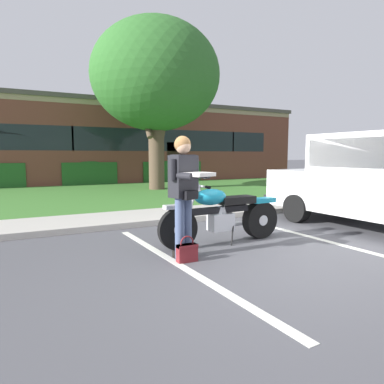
{
  "coord_description": "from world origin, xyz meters",
  "views": [
    {
      "loc": [
        -2.94,
        -3.74,
        1.45
      ],
      "look_at": [
        -0.47,
        1.1,
        0.85
      ],
      "focal_mm": 31.77,
      "sensor_mm": 36.0,
      "label": 1
    }
  ],
  "objects_px": {
    "handbag": "(187,251)",
    "brick_building": "(59,144)",
    "rider_person": "(184,187)",
    "shade_tree": "(156,77)",
    "hedge_center_right": "(170,170)",
    "hedge_center_left": "(89,172)",
    "motorcycle": "(226,213)"
  },
  "relations": [
    {
      "from": "brick_building",
      "to": "hedge_center_left",
      "type": "bearing_deg",
      "value": -82.51
    },
    {
      "from": "handbag",
      "to": "brick_building",
      "type": "relative_size",
      "value": 0.01
    },
    {
      "from": "motorcycle",
      "to": "shade_tree",
      "type": "distance_m",
      "value": 9.41
    },
    {
      "from": "rider_person",
      "to": "shade_tree",
      "type": "relative_size",
      "value": 0.25
    },
    {
      "from": "shade_tree",
      "to": "hedge_center_left",
      "type": "height_order",
      "value": "shade_tree"
    },
    {
      "from": "rider_person",
      "to": "hedge_center_right",
      "type": "bearing_deg",
      "value": 67.53
    },
    {
      "from": "hedge_center_right",
      "to": "brick_building",
      "type": "distance_m",
      "value": 7.53
    },
    {
      "from": "handbag",
      "to": "shade_tree",
      "type": "height_order",
      "value": "shade_tree"
    },
    {
      "from": "hedge_center_left",
      "to": "brick_building",
      "type": "relative_size",
      "value": 0.1
    },
    {
      "from": "motorcycle",
      "to": "shade_tree",
      "type": "bearing_deg",
      "value": 76.47
    },
    {
      "from": "shade_tree",
      "to": "handbag",
      "type": "bearing_deg",
      "value": -108.67
    },
    {
      "from": "hedge_center_right",
      "to": "brick_building",
      "type": "relative_size",
      "value": 0.13
    },
    {
      "from": "shade_tree",
      "to": "brick_building",
      "type": "xyz_separation_m",
      "value": [
        -2.73,
        9.25,
        -2.42
      ]
    },
    {
      "from": "hedge_center_right",
      "to": "handbag",
      "type": "bearing_deg",
      "value": -112.38
    },
    {
      "from": "motorcycle",
      "to": "hedge_center_right",
      "type": "xyz_separation_m",
      "value": [
        4.19,
        12.02,
        0.16
      ]
    },
    {
      "from": "hedge_center_right",
      "to": "brick_building",
      "type": "bearing_deg",
      "value": 131.87
    },
    {
      "from": "motorcycle",
      "to": "rider_person",
      "type": "xyz_separation_m",
      "value": [
        -0.96,
        -0.43,
        0.52
      ]
    },
    {
      "from": "shade_tree",
      "to": "brick_building",
      "type": "bearing_deg",
      "value": 106.47
    },
    {
      "from": "shade_tree",
      "to": "hedge_center_right",
      "type": "height_order",
      "value": "shade_tree"
    },
    {
      "from": "handbag",
      "to": "hedge_center_right",
      "type": "xyz_separation_m",
      "value": [
        5.2,
        12.63,
        0.51
      ]
    },
    {
      "from": "shade_tree",
      "to": "hedge_center_right",
      "type": "bearing_deg",
      "value": 59.6
    },
    {
      "from": "rider_person",
      "to": "brick_building",
      "type": "distance_m",
      "value": 17.99
    },
    {
      "from": "motorcycle",
      "to": "shade_tree",
      "type": "relative_size",
      "value": 0.34
    },
    {
      "from": "shade_tree",
      "to": "hedge_center_left",
      "type": "xyz_separation_m",
      "value": [
        -2.01,
        3.75,
        -3.86
      ]
    },
    {
      "from": "shade_tree",
      "to": "hedge_center_left",
      "type": "bearing_deg",
      "value": 118.22
    },
    {
      "from": "shade_tree",
      "to": "brick_building",
      "type": "distance_m",
      "value": 9.95
    },
    {
      "from": "motorcycle",
      "to": "handbag",
      "type": "bearing_deg",
      "value": -148.62
    },
    {
      "from": "motorcycle",
      "to": "rider_person",
      "type": "relative_size",
      "value": 1.32
    },
    {
      "from": "rider_person",
      "to": "shade_tree",
      "type": "bearing_deg",
      "value": 71.27
    },
    {
      "from": "brick_building",
      "to": "handbag",
      "type": "bearing_deg",
      "value": -90.85
    },
    {
      "from": "handbag",
      "to": "brick_building",
      "type": "xyz_separation_m",
      "value": [
        0.27,
        18.14,
        1.95
      ]
    },
    {
      "from": "brick_building",
      "to": "rider_person",
      "type": "bearing_deg",
      "value": -90.68
    }
  ]
}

